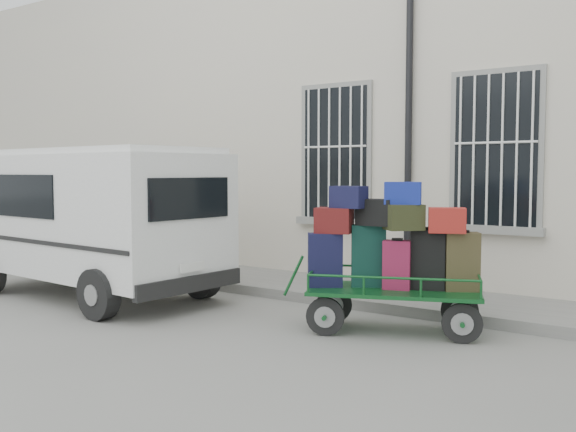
# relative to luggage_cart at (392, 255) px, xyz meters

# --- Properties ---
(ground) EXTENTS (80.00, 80.00, 0.00)m
(ground) POSITION_rel_luggage_cart_xyz_m (-1.82, -0.55, -0.93)
(ground) COLOR slate
(ground) RESTS_ON ground
(building) EXTENTS (24.00, 5.15, 6.00)m
(building) POSITION_rel_luggage_cart_xyz_m (-1.81, 4.94, 2.07)
(building) COLOR beige
(building) RESTS_ON ground
(sidewalk) EXTENTS (24.00, 1.70, 0.15)m
(sidewalk) POSITION_rel_luggage_cart_xyz_m (-1.82, 1.65, -0.86)
(sidewalk) COLOR slate
(sidewalk) RESTS_ON ground
(luggage_cart) EXTENTS (2.39, 1.61, 1.82)m
(luggage_cart) POSITION_rel_luggage_cart_xyz_m (0.00, 0.00, 0.00)
(luggage_cart) COLOR black
(luggage_cart) RESTS_ON ground
(van) EXTENTS (4.64, 2.31, 2.28)m
(van) POSITION_rel_luggage_cart_xyz_m (-4.81, -0.60, 0.37)
(van) COLOR silver
(van) RESTS_ON ground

